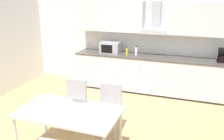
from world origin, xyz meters
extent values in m
cube|color=tan|center=(0.00, 0.00, -0.01)|extent=(8.08, 7.59, 0.02)
cube|color=white|center=(0.00, 2.58, 1.34)|extent=(6.46, 0.10, 2.68)
cube|color=#333333|center=(0.61, 2.21, 0.03)|extent=(3.63, 0.59, 0.05)
cube|color=silver|center=(0.61, 2.21, 0.46)|extent=(3.78, 0.64, 0.81)
cube|color=#4C4742|center=(0.61, 2.21, 0.88)|extent=(3.80, 0.66, 0.03)
cube|color=silver|center=(-1.05, 1.88, 0.66)|extent=(0.01, 0.01, 0.14)
cube|color=silver|center=(-0.57, 1.88, 0.66)|extent=(0.01, 0.01, 0.14)
cube|color=silver|center=(-0.10, 1.88, 0.66)|extent=(0.01, 0.01, 0.14)
cube|color=silver|center=(0.37, 1.88, 0.66)|extent=(0.01, 0.01, 0.14)
cube|color=silver|center=(0.61, 2.52, 1.15)|extent=(3.78, 0.02, 0.51)
cube|color=silver|center=(-0.48, 2.36, 1.80)|extent=(1.61, 0.34, 0.74)
cube|color=silver|center=(1.69, 2.36, 1.80)|extent=(1.61, 0.34, 0.74)
cube|color=#B7BABF|center=(0.61, 2.34, 1.48)|extent=(0.56, 0.40, 0.10)
cube|color=#B7BABF|center=(0.61, 2.45, 1.82)|extent=(0.20, 0.16, 0.69)
cube|color=#ADADB2|center=(-0.46, 2.21, 1.03)|extent=(0.48, 0.34, 0.28)
cube|color=black|center=(-0.50, 2.04, 1.03)|extent=(0.29, 0.01, 0.20)
cube|color=black|center=(2.12, 2.21, 0.90)|extent=(0.18, 0.18, 0.02)
cylinder|color=black|center=(2.12, 2.20, 0.97)|extent=(0.12, 0.12, 0.12)
cube|color=black|center=(2.12, 2.27, 1.04)|extent=(0.16, 0.08, 0.30)
cube|color=black|center=(2.12, 2.20, 1.16)|extent=(0.18, 0.16, 0.06)
cylinder|color=white|center=(0.20, 2.21, 0.99)|extent=(0.07, 0.07, 0.20)
cylinder|color=black|center=(0.20, 2.21, 1.11)|extent=(0.03, 0.03, 0.04)
cylinder|color=yellow|center=(-0.02, 2.18, 0.98)|extent=(0.06, 0.06, 0.17)
cylinder|color=black|center=(-0.02, 2.18, 1.08)|extent=(0.02, 0.02, 0.04)
cube|color=silver|center=(-0.05, -0.70, 0.71)|extent=(1.46, 0.84, 0.04)
cylinder|color=silver|center=(-0.72, -1.06, 0.35)|extent=(0.04, 0.04, 0.70)
cylinder|color=silver|center=(-0.72, -0.34, 0.35)|extent=(0.04, 0.04, 0.70)
cylinder|color=silver|center=(0.62, -0.34, 0.35)|extent=(0.04, 0.04, 0.70)
cube|color=#B2B2B7|center=(0.28, 0.02, 0.45)|extent=(0.42, 0.42, 0.04)
cube|color=#B2B2B7|center=(0.27, 0.20, 0.67)|extent=(0.38, 0.06, 0.40)
cylinder|color=silver|center=(0.46, -0.14, 0.21)|extent=(0.02, 0.02, 0.43)
cylinder|color=silver|center=(0.12, -0.16, 0.21)|extent=(0.02, 0.02, 0.43)
cylinder|color=silver|center=(0.44, 0.20, 0.21)|extent=(0.02, 0.02, 0.43)
cylinder|color=silver|center=(0.10, 0.18, 0.21)|extent=(0.02, 0.02, 0.43)
cube|color=#B2B2B7|center=(-0.38, 0.02, 0.45)|extent=(0.42, 0.42, 0.04)
cube|color=#B2B2B7|center=(-0.39, 0.20, 0.67)|extent=(0.38, 0.06, 0.40)
cylinder|color=silver|center=(-0.20, -0.14, 0.21)|extent=(0.02, 0.02, 0.43)
cylinder|color=silver|center=(-0.54, -0.16, 0.21)|extent=(0.02, 0.02, 0.43)
cylinder|color=silver|center=(-0.22, 0.20, 0.21)|extent=(0.02, 0.02, 0.43)
cylinder|color=silver|center=(-0.56, 0.18, 0.21)|extent=(0.02, 0.02, 0.43)
cone|color=silver|center=(-0.05, -0.70, 1.82)|extent=(0.32, 0.32, 0.22)
camera|label=1|loc=(1.61, -3.54, 2.35)|focal=40.00mm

